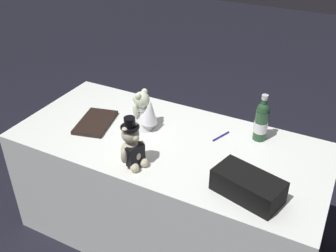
% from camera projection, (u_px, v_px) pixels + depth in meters
% --- Properties ---
extents(ground_plane, '(12.00, 12.00, 0.00)m').
position_uv_depth(ground_plane, '(168.00, 230.00, 2.70)').
color(ground_plane, black).
extents(reception_table, '(1.86, 0.86, 0.75)m').
position_uv_depth(reception_table, '(168.00, 189.00, 2.50)').
color(reception_table, white).
rests_on(reception_table, ground_plane).
extents(teddy_bear_groom, '(0.15, 0.15, 0.29)m').
position_uv_depth(teddy_bear_groom, '(132.00, 147.00, 2.04)').
color(teddy_bear_groom, beige).
rests_on(teddy_bear_groom, reception_table).
extents(teddy_bear_bride, '(0.20, 0.15, 0.25)m').
position_uv_depth(teddy_bear_bride, '(144.00, 112.00, 2.36)').
color(teddy_bear_bride, white).
rests_on(teddy_bear_bride, reception_table).
extents(champagne_bottle, '(0.08, 0.08, 0.29)m').
position_uv_depth(champagne_bottle, '(261.00, 121.00, 2.24)').
color(champagne_bottle, '#25492C').
rests_on(champagne_bottle, reception_table).
extents(signing_pen, '(0.06, 0.14, 0.01)m').
position_uv_depth(signing_pen, '(222.00, 136.00, 2.33)').
color(signing_pen, navy).
rests_on(signing_pen, reception_table).
extents(gift_case_black, '(0.37, 0.25, 0.12)m').
position_uv_depth(gift_case_black, '(248.00, 186.00, 1.86)').
color(gift_case_black, black).
rests_on(gift_case_black, reception_table).
extents(guestbook, '(0.26, 0.34, 0.02)m').
position_uv_depth(guestbook, '(95.00, 122.00, 2.45)').
color(guestbook, black).
rests_on(guestbook, reception_table).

